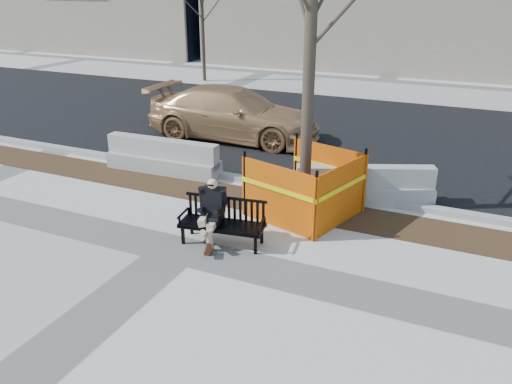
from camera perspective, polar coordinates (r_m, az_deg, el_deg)
ground at (r=9.28m, az=-8.70°, el=-6.38°), size 120.00×120.00×0.00m
mulch_strip at (r=11.31m, az=-1.63°, el=-0.63°), size 40.00×1.20×0.02m
asphalt_street at (r=16.80m, az=7.71°, el=6.92°), size 60.00×10.40×0.01m
curb at (r=12.08m, az=0.34°, el=1.21°), size 60.00×0.25×0.12m
bench at (r=9.40m, az=-3.75°, el=-5.74°), size 1.65×0.79×0.84m
seated_man at (r=9.50m, az=-4.86°, el=-5.45°), size 0.63×0.92×1.20m
tree_fence at (r=10.61m, az=5.34°, el=-2.36°), size 3.41×3.41×6.86m
sedan at (r=15.76m, az=-2.49°, el=6.06°), size 5.32×2.26×1.53m
jersey_barrier_left at (r=13.08m, az=-10.28°, el=2.24°), size 3.03×0.70×0.86m
jersey_barrier_right at (r=11.32m, az=11.89°, el=-1.14°), size 2.92×1.67×0.84m
far_tree_left at (r=25.56m, az=-5.77°, el=12.31°), size 2.46×2.46×5.17m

